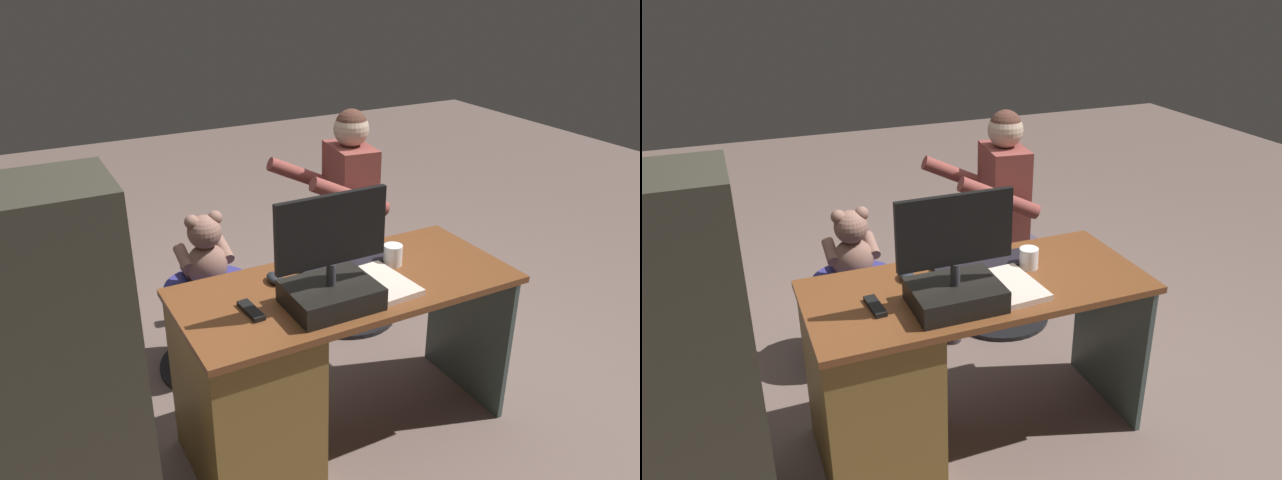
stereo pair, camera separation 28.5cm
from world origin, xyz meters
The scene contains 13 objects.
ground_plane centered at (0.00, 0.00, 0.00)m, with size 10.00×10.00×0.00m, color #715C54.
desk centered at (0.35, 0.37, 0.39)m, with size 1.35×0.60×0.73m.
monitor centered at (0.14, 0.49, 0.85)m, with size 0.43×0.26×0.43m.
keyboard centered at (-0.08, 0.24, 0.74)m, with size 0.42×0.14×0.02m, color black.
computer_mouse centered at (0.25, 0.23, 0.75)m, with size 0.06×0.10×0.04m, color #25282F.
cup centered at (-0.25, 0.32, 0.77)m, with size 0.08×0.08×0.09m, color white.
tv_remote centered at (0.42, 0.41, 0.74)m, with size 0.04×0.15×0.02m, color black.
notebook_binder centered at (-0.09, 0.46, 0.74)m, with size 0.22×0.30×0.02m, color beige.
office_chair_teddy centered at (0.34, -0.36, 0.26)m, with size 0.55×0.55×0.46m.
teddy_bear centered at (0.34, -0.37, 0.63)m, with size 0.26×0.26×0.37m.
visitor_chair centered at (-0.51, -0.47, 0.26)m, with size 0.55×0.55×0.46m.
person centered at (-0.43, -0.46, 0.70)m, with size 0.54×0.52×1.20m.
equipment_rack centered at (1.07, 0.48, 0.67)m, with size 0.44×0.36×1.35m, color #343329.
Camera 1 is at (1.13, 2.26, 1.90)m, focal length 35.37 mm.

